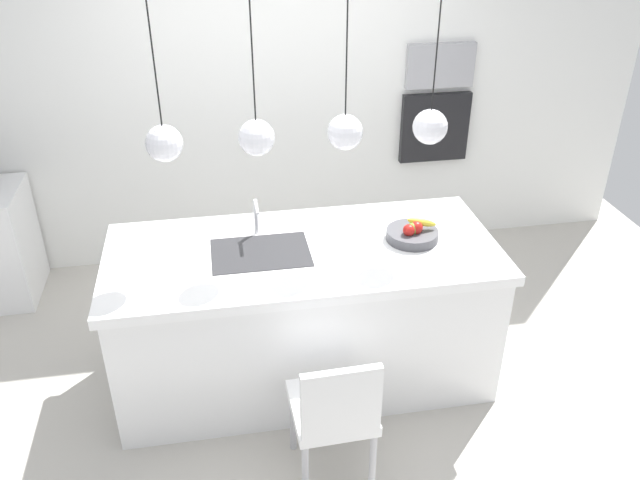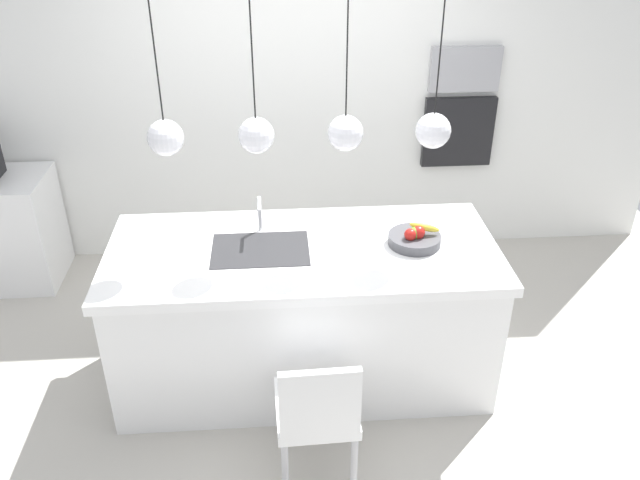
# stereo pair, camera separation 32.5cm
# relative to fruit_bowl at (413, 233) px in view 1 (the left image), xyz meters

# --- Properties ---
(floor) EXTENTS (6.60, 6.60, 0.00)m
(floor) POSITION_rel_fruit_bowl_xyz_m (-0.65, 0.00, -0.97)
(floor) COLOR #BCB7AD
(floor) RESTS_ON ground
(back_wall) EXTENTS (6.00, 0.10, 2.60)m
(back_wall) POSITION_rel_fruit_bowl_xyz_m (-0.65, 1.65, 0.33)
(back_wall) COLOR white
(back_wall) RESTS_ON ground
(kitchen_island) EXTENTS (2.27, 1.01, 0.92)m
(kitchen_island) POSITION_rel_fruit_bowl_xyz_m (-0.65, 0.00, -0.50)
(kitchen_island) COLOR white
(kitchen_island) RESTS_ON ground
(sink_basin) EXTENTS (0.56, 0.40, 0.02)m
(sink_basin) POSITION_rel_fruit_bowl_xyz_m (-0.90, 0.00, -0.05)
(sink_basin) COLOR #2D2D30
(sink_basin) RESTS_ON kitchen_island
(faucet) EXTENTS (0.02, 0.17, 0.22)m
(faucet) POSITION_rel_fruit_bowl_xyz_m (-0.90, 0.22, 0.10)
(faucet) COLOR silver
(faucet) RESTS_ON kitchen_island
(fruit_bowl) EXTENTS (0.31, 0.31, 0.15)m
(fruit_bowl) POSITION_rel_fruit_bowl_xyz_m (0.00, 0.00, 0.00)
(fruit_bowl) COLOR #4C4C51
(fruit_bowl) RESTS_ON kitchen_island
(microwave) EXTENTS (0.54, 0.08, 0.34)m
(microwave) POSITION_rel_fruit_bowl_xyz_m (0.66, 1.58, 0.55)
(microwave) COLOR #9E9EA3
(microwave) RESTS_ON back_wall
(oven) EXTENTS (0.56, 0.08, 0.56)m
(oven) POSITION_rel_fruit_bowl_xyz_m (0.66, 1.58, 0.05)
(oven) COLOR black
(oven) RESTS_ON back_wall
(chair_near) EXTENTS (0.42, 0.44, 0.86)m
(chair_near) POSITION_rel_fruit_bowl_xyz_m (-0.63, -0.86, -0.48)
(chair_near) COLOR white
(chair_near) RESTS_ON ground
(pendant_light_left) EXTENTS (0.19, 0.19, 0.79)m
(pendant_light_left) POSITION_rel_fruit_bowl_xyz_m (-1.36, 0.00, 0.65)
(pendant_light_left) COLOR silver
(pendant_light_center_left) EXTENTS (0.19, 0.19, 0.79)m
(pendant_light_center_left) POSITION_rel_fruit_bowl_xyz_m (-0.89, 0.00, 0.65)
(pendant_light_center_left) COLOR silver
(pendant_light_center_right) EXTENTS (0.19, 0.19, 0.79)m
(pendant_light_center_right) POSITION_rel_fruit_bowl_xyz_m (-0.42, 0.00, 0.65)
(pendant_light_center_right) COLOR silver
(pendant_light_right) EXTENTS (0.19, 0.19, 0.79)m
(pendant_light_right) POSITION_rel_fruit_bowl_xyz_m (0.05, 0.00, 0.65)
(pendant_light_right) COLOR silver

